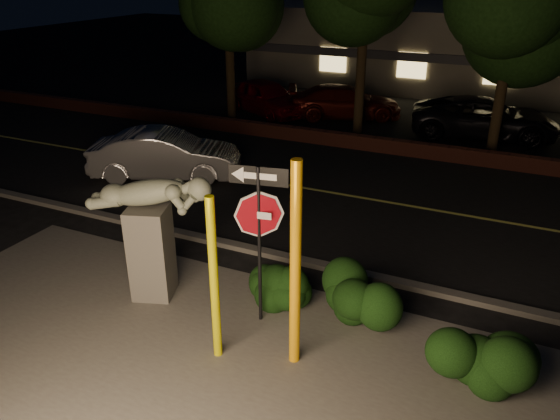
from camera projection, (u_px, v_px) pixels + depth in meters
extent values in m
plane|color=black|center=(401.00, 167.00, 17.74)|extent=(90.00, 90.00, 0.00)
cube|color=#4C4944|center=(238.00, 382.00, 8.64)|extent=(14.00, 6.00, 0.02)
cube|color=black|center=(376.00, 200.00, 15.26)|extent=(80.00, 8.00, 0.01)
cube|color=#BFBD4C|center=(376.00, 200.00, 15.25)|extent=(80.00, 0.12, 0.00)
cube|color=#4C4944|center=(324.00, 266.00, 11.85)|extent=(80.00, 0.25, 0.12)
cube|color=#4E2219|center=(411.00, 149.00, 18.71)|extent=(40.00, 0.35, 0.50)
cube|color=black|center=(439.00, 117.00, 23.52)|extent=(40.00, 12.00, 0.01)
cube|color=#695F54|center=(470.00, 46.00, 29.31)|extent=(22.00, 10.00, 4.00)
cube|color=#333338|center=(456.00, 60.00, 25.09)|extent=(22.00, 0.20, 0.40)
cube|color=#FFD87F|center=(333.00, 60.00, 27.60)|extent=(1.40, 0.08, 1.20)
cube|color=#FFD87F|center=(412.00, 65.00, 26.07)|extent=(1.40, 0.08, 1.20)
cube|color=#FFD87F|center=(501.00, 72.00, 24.54)|extent=(1.40, 0.08, 1.20)
cylinder|color=black|center=(230.00, 74.00, 22.50)|extent=(0.36, 0.36, 3.75)
cylinder|color=black|center=(360.00, 78.00, 20.46)|extent=(0.36, 0.36, 4.25)
cylinder|color=black|center=(500.00, 96.00, 18.27)|extent=(0.36, 0.36, 4.00)
cylinder|color=#E1DA06|center=(214.00, 281.00, 8.66)|extent=(0.15, 0.15, 2.93)
cylinder|color=#FFAB0C|center=(295.00, 268.00, 8.40)|extent=(0.18, 0.18, 3.55)
cylinder|color=black|center=(259.00, 248.00, 9.55)|extent=(0.06, 0.06, 3.03)
cube|color=white|center=(259.00, 215.00, 9.28)|extent=(0.45, 0.12, 0.13)
cube|color=black|center=(258.00, 176.00, 8.99)|extent=(1.01, 0.22, 0.32)
cube|color=white|center=(258.00, 176.00, 8.99)|extent=(0.64, 0.14, 0.13)
cube|color=#4C4944|center=(151.00, 252.00, 10.57)|extent=(0.94, 0.94, 1.90)
sphere|color=#626B5C|center=(199.00, 189.00, 9.91)|extent=(0.44, 0.44, 0.44)
ellipsoid|color=black|center=(282.00, 284.00, 10.47)|extent=(1.85, 1.13, 0.90)
ellipsoid|color=black|center=(363.00, 295.00, 9.94)|extent=(1.87, 1.48, 1.08)
ellipsoid|color=black|center=(474.00, 352.00, 8.46)|extent=(1.70, 1.17, 1.11)
imported|color=silver|center=(165.00, 155.00, 16.61)|extent=(4.73, 3.20, 1.48)
imported|color=#66060D|center=(266.00, 97.00, 23.72)|extent=(4.68, 3.61, 1.49)
imported|color=#460E08|center=(345.00, 102.00, 23.13)|extent=(5.12, 3.74, 1.38)
imported|color=black|center=(485.00, 118.00, 20.53)|extent=(5.67, 3.25, 1.49)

